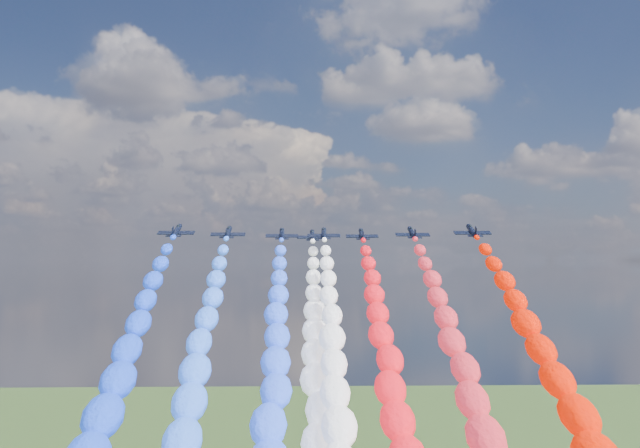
{
  "coord_description": "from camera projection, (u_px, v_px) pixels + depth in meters",
  "views": [
    {
      "loc": [
        -4.7,
        -163.53,
        94.9
      ],
      "look_at": [
        0.0,
        4.0,
        103.22
      ],
      "focal_mm": 41.5,
      "sensor_mm": 36.0,
      "label": 1
    }
  ],
  "objects": [
    {
      "name": "jet_2",
      "position": [
        282.0,
        234.0,
        176.92
      ],
      "size": [
        8.08,
        10.84,
        5.65
      ],
      "primitive_type": null,
      "rotation": [
        0.34,
        0.0,
        0.03
      ],
      "color": "black"
    },
    {
      "name": "trail_1",
      "position": [
        198.0,
        372.0,
        117.93
      ],
      "size": [
        6.41,
        94.14,
        51.61
      ],
      "primitive_type": null,
      "color": "#2F67FA"
    },
    {
      "name": "jet_7",
      "position": [
        472.0,
        231.0,
        157.94
      ],
      "size": [
        8.05,
        10.82,
        5.65
      ],
      "primitive_type": null,
      "rotation": [
        0.34,
        0.0,
        -0.02
      ],
      "color": "black"
    },
    {
      "name": "trail_0",
      "position": [
        121.0,
        382.0,
        108.41
      ],
      "size": [
        6.41,
        94.14,
        51.61
      ],
      "primitive_type": null,
      "color": "blue"
    },
    {
      "name": "jet_3",
      "position": [
        324.0,
        234.0,
        174.97
      ],
      "size": [
        8.16,
        10.9,
        5.65
      ],
      "primitive_type": null,
      "rotation": [
        0.34,
        0.0,
        -0.03
      ],
      "color": "black"
    },
    {
      "name": "jet_5",
      "position": [
        362.0,
        235.0,
        179.6
      ],
      "size": [
        7.88,
        10.7,
        5.65
      ],
      "primitive_type": null,
      "rotation": [
        0.34,
        0.0,
        -0.01
      ],
      "color": "black"
    },
    {
      "name": "trail_6",
      "position": [
        458.0,
        370.0,
        120.05
      ],
      "size": [
        6.41,
        94.14,
        51.61
      ],
      "primitive_type": null,
      "color": "red"
    },
    {
      "name": "trail_4",
      "position": [
        317.0,
        355.0,
        138.37
      ],
      "size": [
        6.41,
        94.14,
        51.61
      ],
      "primitive_type": null,
      "color": "white"
    },
    {
      "name": "trail_5",
      "position": [
        385.0,
        361.0,
        130.43
      ],
      "size": [
        6.41,
        94.14,
        51.61
      ],
      "primitive_type": null,
      "color": "red"
    },
    {
      "name": "jet_6",
      "position": [
        412.0,
        233.0,
        169.22
      ],
      "size": [
        8.01,
        10.79,
        5.65
      ],
      "primitive_type": null,
      "rotation": [
        0.34,
        0.0,
        0.02
      ],
      "color": "black"
    },
    {
      "name": "trail_2",
      "position": [
        275.0,
        363.0,
        127.75
      ],
      "size": [
        6.41,
        94.14,
        51.61
      ],
      "primitive_type": null,
      "color": "#2B54FF"
    },
    {
      "name": "jet_0",
      "position": [
        176.0,
        231.0,
        157.58
      ],
      "size": [
        8.13,
        10.88,
        5.65
      ],
      "primitive_type": null,
      "rotation": [
        0.34,
        0.0,
        -0.03
      ],
      "color": "black"
    },
    {
      "name": "jet_1",
      "position": [
        228.0,
        233.0,
        167.1
      ],
      "size": [
        7.87,
        10.69,
        5.65
      ],
      "primitive_type": null,
      "rotation": [
        0.34,
        0.0,
        -0.01
      ],
      "color": "black"
    },
    {
      "name": "jet_4",
      "position": [
        312.0,
        236.0,
        187.54
      ],
      "size": [
        7.84,
        10.67,
        5.65
      ],
      "primitive_type": null,
      "rotation": [
        0.34,
        0.0,
        0.0
      ],
      "color": "black"
    },
    {
      "name": "trail_7",
      "position": [
        550.0,
        381.0,
        108.77
      ],
      "size": [
        6.41,
        94.14,
        51.61
      ],
      "primitive_type": null,
      "color": "#F11600"
    },
    {
      "name": "trail_3",
      "position": [
        333.0,
        365.0,
        125.8
      ],
      "size": [
        6.41,
        94.14,
        51.61
      ],
      "primitive_type": null,
      "color": "white"
    }
  ]
}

